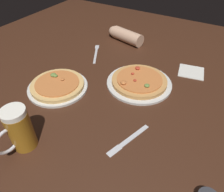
% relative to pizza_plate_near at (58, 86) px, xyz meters
% --- Properties ---
extents(ground_plane, '(2.40, 2.40, 0.03)m').
position_rel_pizza_plate_near_xyz_m(ground_plane, '(0.28, 0.06, -0.03)').
color(ground_plane, '#3D2114').
extents(pizza_plate_near, '(0.30, 0.30, 0.05)m').
position_rel_pizza_plate_near_xyz_m(pizza_plate_near, '(0.00, 0.00, 0.00)').
color(pizza_plate_near, silver).
rests_on(pizza_plate_near, ground_plane).
extents(pizza_plate_far, '(0.33, 0.33, 0.05)m').
position_rel_pizza_plate_near_xyz_m(pizza_plate_far, '(0.34, 0.24, -0.00)').
color(pizza_plate_far, silver).
rests_on(pizza_plate_far, ground_plane).
extents(beer_mug_dark, '(0.09, 0.15, 0.18)m').
position_rel_pizza_plate_near_xyz_m(beer_mug_dark, '(0.13, -0.33, 0.07)').
color(beer_mug_dark, '#9E6619').
rests_on(beer_mug_dark, ground_plane).
extents(napkin_folded, '(0.16, 0.15, 0.01)m').
position_rel_pizza_plate_near_xyz_m(napkin_folded, '(0.54, 0.49, -0.01)').
color(napkin_folded, silver).
rests_on(napkin_folded, ground_plane).
extents(fork_left, '(0.13, 0.21, 0.01)m').
position_rel_pizza_plate_near_xyz_m(fork_left, '(-0.03, 0.39, -0.01)').
color(fork_left, silver).
rests_on(fork_left, ground_plane).
extents(knife_right, '(0.09, 0.21, 0.01)m').
position_rel_pizza_plate_near_xyz_m(knife_right, '(0.46, -0.11, -0.01)').
color(knife_right, silver).
rests_on(knife_right, ground_plane).
extents(diner_arm, '(0.28, 0.13, 0.08)m').
position_rel_pizza_plate_near_xyz_m(diner_arm, '(0.03, 0.64, 0.03)').
color(diner_arm, tan).
rests_on(diner_arm, ground_plane).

